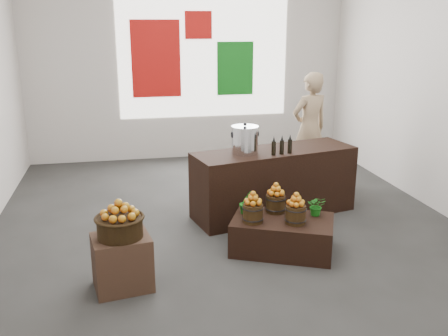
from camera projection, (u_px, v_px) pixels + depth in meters
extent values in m
plane|color=#323230|center=(226.00, 224.00, 6.58)|extent=(7.00, 7.00, 0.00)
cube|color=beige|center=(188.00, 53.00, 9.30)|extent=(6.00, 0.04, 4.00)
cube|color=white|center=(204.00, 53.00, 9.34)|extent=(3.20, 0.02, 2.40)
cube|color=#B5110D|center=(156.00, 59.00, 9.18)|extent=(0.90, 0.04, 1.40)
cube|color=#106716|center=(235.00, 68.00, 9.53)|extent=(0.70, 0.04, 1.00)
cube|color=#B5110D|center=(198.00, 25.00, 9.17)|extent=(0.50, 0.04, 0.50)
cube|color=#4F3424|center=(122.00, 262.00, 4.93)|extent=(0.62, 0.53, 0.55)
cylinder|color=black|center=(120.00, 227.00, 4.83)|extent=(0.44, 0.44, 0.20)
cube|color=black|center=(282.00, 235.00, 5.76)|extent=(1.32, 1.11, 0.39)
cylinder|color=#35230E|center=(253.00, 213.00, 5.59)|extent=(0.23, 0.23, 0.21)
cylinder|color=#35230E|center=(296.00, 214.00, 5.56)|extent=(0.23, 0.23, 0.21)
cylinder|color=#35230E|center=(275.00, 203.00, 5.89)|extent=(0.23, 0.23, 0.21)
imported|color=#156816|center=(317.00, 206.00, 5.78)|extent=(0.26, 0.24, 0.24)
imported|color=#156816|center=(246.00, 202.00, 5.84)|extent=(0.19, 0.17, 0.28)
cube|color=black|center=(274.00, 182.00, 6.81)|extent=(2.33, 1.18, 0.91)
cylinder|color=silver|center=(245.00, 141.00, 6.45)|extent=(0.34, 0.34, 0.34)
imported|color=#9D8160|center=(309.00, 129.00, 8.05)|extent=(0.75, 0.60, 1.81)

